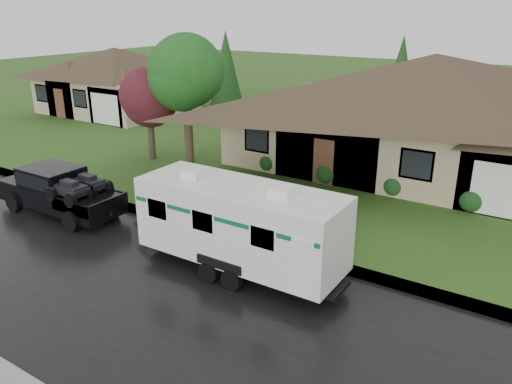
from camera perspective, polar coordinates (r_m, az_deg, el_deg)
ground at (r=15.55m, az=-2.74°, el=-9.73°), size 140.00×140.00×0.00m
road at (r=14.21m, az=-7.50°, el=-13.06°), size 140.00×8.00×0.01m
curb at (r=17.17m, az=1.61°, el=-6.34°), size 140.00×0.50×0.15m
lawn at (r=28.17m, az=15.14°, el=3.76°), size 140.00×26.00×0.15m
house_main at (r=25.73m, az=19.94°, el=9.79°), size 19.44×10.80×6.90m
house_far at (r=40.23m, az=-15.62°, el=12.78°), size 10.80×8.64×5.80m
tree_left_green at (r=25.41m, az=-8.01°, el=13.08°), size 3.92×3.92×6.48m
tree_red at (r=26.73m, az=-12.22°, el=10.70°), size 2.92×2.92×4.84m
shrub_row at (r=22.24m, az=15.54°, el=0.87°), size 13.60×1.00×1.00m
pickup_truck at (r=21.35m, az=-21.71°, el=0.32°), size 5.59×2.12×1.86m
travel_trailer at (r=15.21m, az=-1.80°, el=-3.50°), size 6.89×2.42×3.09m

